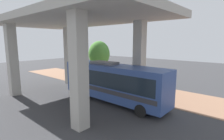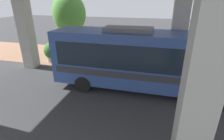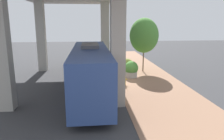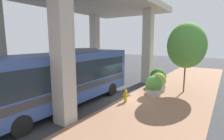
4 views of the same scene
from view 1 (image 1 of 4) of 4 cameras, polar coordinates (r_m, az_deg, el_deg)
name	(u,v)px [view 1 (image 1 of 4)]	position (r m, az deg, el deg)	size (l,w,h in m)	color
ground_plane	(101,90)	(20.98, -3.61, -6.51)	(80.00, 80.00, 0.00)	#38383A
sidewalk_strip	(117,85)	(23.12, 1.67, -4.99)	(6.00, 40.00, 0.02)	#936B51
overpass	(71,27)	(17.67, -13.32, 13.52)	(9.40, 19.14, 8.12)	#ADA89E
bus	(113,81)	(16.37, 0.29, -3.57)	(2.62, 10.92, 3.79)	#334C8C
fire_hydrant	(112,86)	(20.62, -0.08, -5.41)	(0.45, 0.22, 0.93)	gold
planter_front	(84,77)	(24.76, -9.25, -2.14)	(1.55, 1.55, 1.76)	#ADA89E
planter_middle	(94,78)	(24.02, -6.00, -2.63)	(1.32, 1.32, 1.62)	#ADA89E
planter_back	(103,79)	(23.04, -3.12, -3.06)	(1.36, 1.36, 1.63)	#ADA89E
street_tree_near	(99,54)	(25.54, -4.22, 5.27)	(3.09, 3.09, 5.79)	brown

